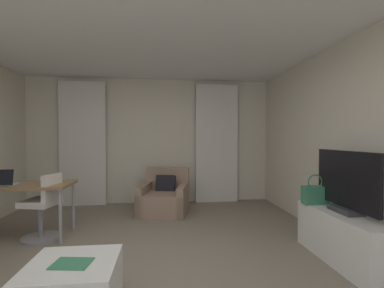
# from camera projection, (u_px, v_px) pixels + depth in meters

# --- Properties ---
(ground_plane) EXTENTS (12.00, 12.00, 0.00)m
(ground_plane) POSITION_uv_depth(u_px,v_px,m) (142.00, 273.00, 2.70)
(ground_plane) COLOR gray
(wall_window) EXTENTS (5.12, 0.06, 2.60)m
(wall_window) POSITION_uv_depth(u_px,v_px,m) (152.00, 141.00, 5.68)
(wall_window) COLOR beige
(wall_window) RESTS_ON ground
(wall_right) EXTENTS (0.06, 6.12, 2.60)m
(wall_right) POSITION_uv_depth(u_px,v_px,m) (373.00, 144.00, 2.96)
(wall_right) COLOR beige
(wall_right) RESTS_ON ground
(ceiling) EXTENTS (5.12, 6.12, 0.06)m
(ceiling) POSITION_uv_depth(u_px,v_px,m) (140.00, 10.00, 2.64)
(ceiling) COLOR white
(ceiling) RESTS_ON wall_left
(curtain_left_panel) EXTENTS (0.90, 0.06, 2.50)m
(curtain_left_panel) POSITION_uv_depth(u_px,v_px,m) (83.00, 144.00, 5.39)
(curtain_left_panel) COLOR silver
(curtain_left_panel) RESTS_ON ground
(curtain_right_panel) EXTENTS (0.90, 0.06, 2.50)m
(curtain_right_panel) POSITION_uv_depth(u_px,v_px,m) (217.00, 143.00, 5.71)
(curtain_right_panel) COLOR silver
(curtain_right_panel) RESTS_ON ground
(armchair) EXTENTS (0.99, 1.03, 0.79)m
(armchair) POSITION_uv_depth(u_px,v_px,m) (165.00, 198.00, 4.91)
(armchair) COLOR #997A66
(armchair) RESTS_ON ground
(desk) EXTENTS (1.49, 0.62, 0.74)m
(desk) POSITION_uv_depth(u_px,v_px,m) (13.00, 188.00, 3.61)
(desk) COLOR olive
(desk) RESTS_ON ground
(desk_chair) EXTENTS (0.48, 0.48, 0.88)m
(desk_chair) POSITION_uv_depth(u_px,v_px,m) (43.00, 210.00, 3.58)
(desk_chair) COLOR gray
(desk_chair) RESTS_ON ground
(laptop) EXTENTS (0.33, 0.26, 0.22)m
(laptop) POSITION_uv_depth(u_px,v_px,m) (2.00, 182.00, 3.48)
(laptop) COLOR #ADADB2
(laptop) RESTS_ON desk
(coffee_table) EXTENTS (0.67, 0.65, 0.40)m
(coffee_table) POSITION_uv_depth(u_px,v_px,m) (73.00, 288.00, 2.08)
(coffee_table) COLOR white
(coffee_table) RESTS_ON ground
(magazine_open) EXTENTS (0.31, 0.24, 0.01)m
(magazine_open) POSITION_uv_depth(u_px,v_px,m) (72.00, 263.00, 2.04)
(magazine_open) COLOR #387F5B
(magazine_open) RESTS_ON coffee_table
(tv_console) EXTENTS (0.46, 1.22, 0.55)m
(tv_console) POSITION_uv_depth(u_px,v_px,m) (346.00, 238.00, 2.93)
(tv_console) COLOR white
(tv_console) RESTS_ON ground
(tv_flatscreen) EXTENTS (0.20, 0.96, 0.68)m
(tv_flatscreen) POSITION_uv_depth(u_px,v_px,m) (346.00, 184.00, 2.92)
(tv_flatscreen) COLOR #333338
(tv_flatscreen) RESTS_ON tv_console
(handbag_primary) EXTENTS (0.30, 0.14, 0.37)m
(handbag_primary) POSITION_uv_depth(u_px,v_px,m) (315.00, 194.00, 3.33)
(handbag_primary) COLOR #387F5B
(handbag_primary) RESTS_ON tv_console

